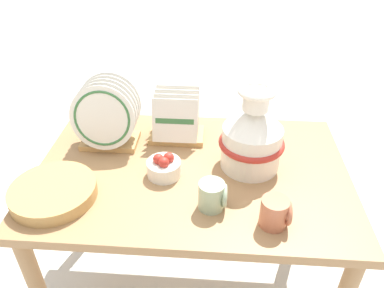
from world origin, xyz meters
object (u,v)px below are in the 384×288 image
Objects in this scene: mug_terracotta_glaze at (275,213)px; mug_sage_glaze at (213,195)px; dish_rack_round_plates at (107,118)px; fruit_bowl at (164,167)px; wicker_charger_stack at (53,192)px; ceramic_vase at (252,136)px; dish_rack_square_plates at (177,123)px.

mug_terracotta_glaze is 0.20m from mug_sage_glaze.
dish_rack_round_plates is at bearing 147.25° from mug_terracotta_glaze.
fruit_bowl is (0.24, -0.18, -0.08)m from dish_rack_round_plates.
mug_sage_glaze is (0.53, -0.01, 0.03)m from wicker_charger_stack.
mug_sage_glaze is (0.42, -0.33, -0.07)m from dish_rack_round_plates.
wicker_charger_stack is 0.72m from mug_terracotta_glaze.
dish_rack_round_plates reaches higher than mug_sage_glaze.
mug_sage_glaze is at bearing -40.49° from fruit_bowl.
ceramic_vase reaches higher than mug_terracotta_glaze.
dish_rack_round_plates is 0.95× the size of wicker_charger_stack.
dish_rack_round_plates is at bearing 71.73° from wicker_charger_stack.
dish_rack_round_plates is at bearing 143.63° from fruit_bowl.
ceramic_vase is 2.59× the size of fruit_bowl.
wicker_charger_stack is 0.53m from mug_sage_glaze.
mug_sage_glaze reaches higher than fruit_bowl.
ceramic_vase is 0.33m from fruit_bowl.
dish_rack_square_plates is at bearing 111.58° from mug_sage_glaze.
fruit_bowl is (-0.18, 0.15, -0.01)m from mug_sage_glaze.
mug_sage_glaze is at bearing -119.36° from ceramic_vase.
dish_rack_square_plates reaches higher than mug_terracotta_glaze.
dish_rack_round_plates is at bearing -165.13° from dish_rack_square_plates.
mug_terracotta_glaze is 0.42m from fruit_bowl.
ceramic_vase is at bearing -30.40° from dish_rack_square_plates.
wicker_charger_stack is at bearing -157.65° from fruit_bowl.
wicker_charger_stack is (-0.37, -0.39, -0.05)m from dish_rack_square_plates.
ceramic_vase reaches higher than dish_rack_round_plates.
wicker_charger_stack is at bearing -161.20° from ceramic_vase.
dish_rack_square_plates is 0.78× the size of wicker_charger_stack.
dish_rack_square_plates is at bearing 149.60° from ceramic_vase.
dish_rack_square_plates is 1.81× the size of fruit_bowl.
mug_terracotta_glaze is (0.72, -0.07, 0.03)m from wicker_charger_stack.
ceramic_vase is at bearing -10.24° from dish_rack_round_plates.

